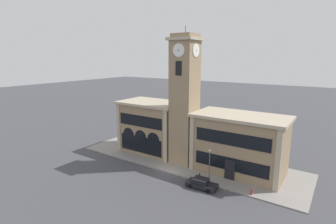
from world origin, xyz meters
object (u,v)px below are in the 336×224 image
Objects in this scene: bollard at (199,177)px; fire_hydrant at (252,192)px; street_lamp at (210,160)px; parked_car_near at (201,183)px.

fire_hydrant is at bearing 0.38° from bollard.
fire_hydrant is (7.61, 0.05, -0.10)m from bollard.
street_lamp is at bearing 179.37° from fire_hydrant.
fire_hydrant is at bearing -0.63° from street_lamp.
parked_car_near is 4.09× the size of bollard.
bollard is 1.22× the size of fire_hydrant.
bollard reaches higher than fire_hydrant.
bollard is (-1.46, -0.12, -2.82)m from street_lamp.
street_lamp is 3.18m from bollard.
street_lamp is at bearing 4.64° from bollard.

